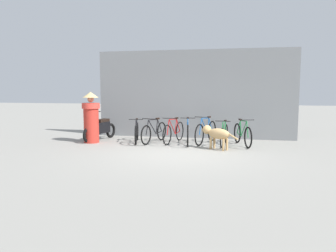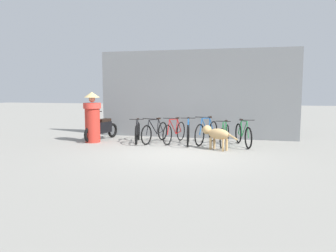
# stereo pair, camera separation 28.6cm
# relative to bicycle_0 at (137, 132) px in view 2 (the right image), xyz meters

# --- Properties ---
(ground_plane) EXTENTS (60.00, 60.00, 0.00)m
(ground_plane) POSITION_rel_bicycle_0_xyz_m (1.72, -1.58, -0.34)
(ground_plane) COLOR gray
(shop_wall_back) EXTENTS (7.19, 0.20, 3.18)m
(shop_wall_back) POSITION_rel_bicycle_0_xyz_m (1.72, 1.53, 1.25)
(shop_wall_back) COLOR slate
(shop_wall_back) RESTS_ON ground
(bicycle_0) EXTENTS (0.53, 1.57, 0.82)m
(bicycle_0) POSITION_rel_bicycle_0_xyz_m (0.00, 0.00, 0.00)
(bicycle_0) COLOR black
(bicycle_0) RESTS_ON ground
(bicycle_1) EXTENTS (0.55, 1.69, 0.84)m
(bicycle_1) POSITION_rel_bicycle_0_xyz_m (0.58, 0.11, 0.01)
(bicycle_1) COLOR black
(bicycle_1) RESTS_ON ground
(bicycle_2) EXTENTS (0.51, 1.69, 0.86)m
(bicycle_2) POSITION_rel_bicycle_0_xyz_m (1.22, 0.20, 0.02)
(bicycle_2) COLOR black
(bicycle_2) RESTS_ON ground
(bicycle_3) EXTENTS (0.46, 1.66, 0.89)m
(bicycle_3) POSITION_rel_bicycle_0_xyz_m (1.72, 0.01, 0.03)
(bicycle_3) COLOR black
(bicycle_3) RESTS_ON ground
(bicycle_4) EXTENTS (0.61, 1.73, 0.91)m
(bicycle_4) POSITION_rel_bicycle_0_xyz_m (2.28, 0.26, 0.04)
(bicycle_4) COLOR black
(bicycle_4) RESTS_ON ground
(bicycle_5) EXTENTS (0.46, 1.61, 0.82)m
(bicycle_5) POSITION_rel_bicycle_0_xyz_m (2.88, 0.02, 0.01)
(bicycle_5) COLOR black
(bicycle_5) RESTS_ON ground
(bicycle_6) EXTENTS (0.61, 1.65, 0.86)m
(bicycle_6) POSITION_rel_bicycle_0_xyz_m (3.44, 0.12, 0.02)
(bicycle_6) COLOR black
(bicycle_6) RESTS_ON ground
(motorcycle) EXTENTS (0.60, 1.81, 1.04)m
(motorcycle) POSITION_rel_bicycle_0_xyz_m (-1.39, 0.22, 0.08)
(motorcycle) COLOR black
(motorcycle) RESTS_ON ground
(stray_dog) EXTENTS (1.11, 0.81, 0.69)m
(stray_dog) POSITION_rel_bicycle_0_xyz_m (2.68, -0.72, 0.13)
(stray_dog) COLOR tan
(stray_dog) RESTS_ON ground
(person_in_robes) EXTENTS (0.66, 0.66, 1.68)m
(person_in_robes) POSITION_rel_bicycle_0_xyz_m (-1.47, -0.31, 0.52)
(person_in_robes) COLOR #B72D23
(person_in_robes) RESTS_ON ground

